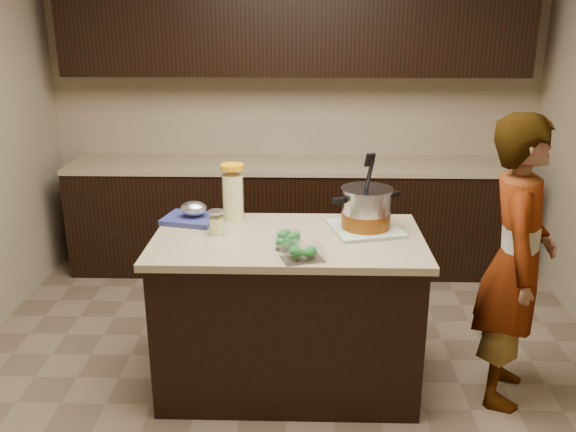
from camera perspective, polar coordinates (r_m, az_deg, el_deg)
name	(u,v)px	position (r m, az deg, el deg)	size (l,w,h in m)	color
ground_plane	(288,381)	(3.70, 0.00, -15.15)	(4.00, 4.00, 0.00)	brown
room_shell	(288,84)	(3.09, 0.00, 12.29)	(4.04, 4.04, 2.72)	tan
back_cabinets	(294,157)	(4.94, 0.55, 5.59)	(3.60, 0.63, 2.33)	black
island	(288,311)	(3.47, 0.00, -8.92)	(1.46, 0.81, 0.90)	black
dish_towel	(365,229)	(3.41, 7.25, -1.17)	(0.36, 0.36, 0.02)	#6A8F60
stock_pot	(366,211)	(3.37, 7.32, 0.50)	(0.38, 0.37, 0.41)	#B7B7BC
lemonade_pitcher	(233,194)	(3.53, -5.18, 2.02)	(0.14, 0.14, 0.32)	#EAE68F
mason_jar	(216,223)	(3.33, -6.71, -0.65)	(0.11, 0.11, 0.14)	#EAE68F
broccoli_tub_left	(289,238)	(3.20, 0.08, -2.06)	(0.13, 0.13, 0.06)	silver
broccoli_tub_right	(287,245)	(3.11, -0.08, -2.71)	(0.14, 0.14, 0.06)	silver
broccoli_tub_rect	(302,253)	(2.99, 1.35, -3.48)	(0.23, 0.20, 0.07)	silver
blue_tray	(192,215)	(3.56, -8.97, 0.09)	(0.34, 0.30, 0.11)	navy
person	(516,263)	(3.44, 20.55, -4.11)	(0.58, 0.38, 1.59)	gray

